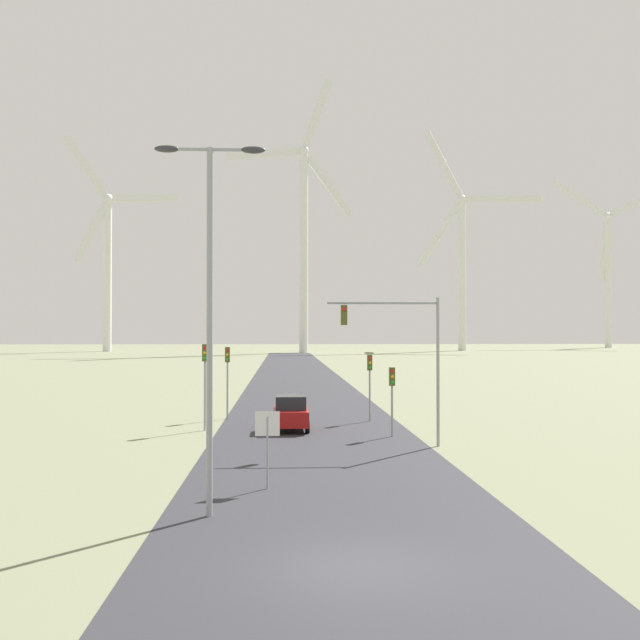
{
  "coord_description": "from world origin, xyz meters",
  "views": [
    {
      "loc": [
        -1.59,
        -16.41,
        5.15
      ],
      "look_at": [
        0.0,
        15.66,
        5.67
      ],
      "focal_mm": 42.0,
      "sensor_mm": 36.0,
      "label": 1
    }
  ],
  "objects": [
    {
      "name": "traffic_light_post_mid_right",
      "position": [
        3.42,
        26.6,
        2.81
      ],
      "size": [
        0.28,
        0.34,
        3.83
      ],
      "color": "#93999E",
      "rests_on": "ground"
    },
    {
      "name": "wind_turbine_right",
      "position": [
        47.89,
        187.87,
        26.56
      ],
      "size": [
        31.49,
        14.42,
        61.62
      ],
      "color": "white",
      "rests_on": "ground"
    },
    {
      "name": "traffic_light_mast_overhead",
      "position": [
        3.73,
        17.04,
        4.79
      ],
      "size": [
        5.08,
        0.35,
        6.71
      ],
      "color": "#93999E",
      "rests_on": "ground"
    },
    {
      "name": "ground_plane",
      "position": [
        0.0,
        0.0,
        0.0
      ],
      "size": [
        600.0,
        600.0,
        0.0
      ],
      "primitive_type": "plane",
      "color": "#757A5B"
    },
    {
      "name": "road_surface",
      "position": [
        0.0,
        48.0,
        0.0
      ],
      "size": [
        10.0,
        240.0,
        0.01
      ],
      "color": "#2D2D33",
      "rests_on": "ground"
    },
    {
      "name": "traffic_light_post_mid_left",
      "position": [
        -4.87,
        28.09,
        3.11
      ],
      "size": [
        0.28,
        0.34,
        4.26
      ],
      "color": "#93999E",
      "rests_on": "ground"
    },
    {
      "name": "stop_sign_near",
      "position": [
        -2.1,
        8.25,
        1.78
      ],
      "size": [
        0.81,
        0.07,
        2.54
      ],
      "color": "#93999E",
      "rests_on": "ground"
    },
    {
      "name": "wind_turbine_far_right",
      "position": [
        105.9,
        225.64,
        27.33
      ],
      "size": [
        35.33,
        11.31,
        56.45
      ],
      "color": "white",
      "rests_on": "ground"
    },
    {
      "name": "car_approaching",
      "position": [
        -1.18,
        22.87,
        0.91
      ],
      "size": [
        1.88,
        4.11,
        1.83
      ],
      "color": "maroon",
      "rests_on": "ground"
    },
    {
      "name": "traffic_light_post_near_right",
      "position": [
        3.78,
        20.21,
        2.5
      ],
      "size": [
        0.28,
        0.34,
        3.41
      ],
      "color": "#93999E",
      "rests_on": "ground"
    },
    {
      "name": "wind_turbine_left",
      "position": [
        -48.17,
        184.31,
        25.44
      ],
      "size": [
        28.35,
        11.66,
        56.5
      ],
      "color": "white",
      "rests_on": "ground"
    },
    {
      "name": "wind_turbine_center",
      "position": [
        3.55,
        170.08,
        30.9
      ],
      "size": [
        31.33,
        11.96,
        69.61
      ],
      "color": "white",
      "rests_on": "ground"
    },
    {
      "name": "traffic_light_post_near_left",
      "position": [
        -5.67,
        22.94,
        3.29
      ],
      "size": [
        0.28,
        0.34,
        4.51
      ],
      "color": "#93999E",
      "rests_on": "ground"
    },
    {
      "name": "streetlamp",
      "position": [
        -3.65,
        4.67,
        6.47
      ],
      "size": [
        3.12,
        0.32,
        10.39
      ],
      "color": "#93999E",
      "rests_on": "ground"
    }
  ]
}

